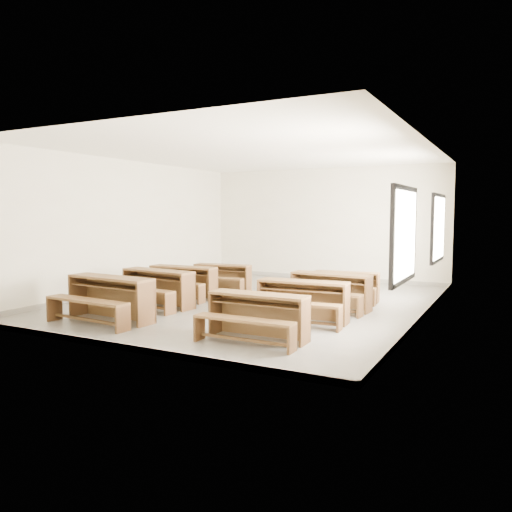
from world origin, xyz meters
The scene contains 9 objects.
room centered at (0.09, 0.00, 2.14)m, with size 8.50×8.50×3.20m.
desk_set_0 centered at (-1.46, -2.89, 0.46)m, with size 1.82×1.03×0.79m.
desk_set_1 centered at (-1.57, -1.42, 0.44)m, with size 1.76×1.05×0.76m.
desk_set_2 centered at (-1.73, -0.32, 0.42)m, with size 1.63×0.90×0.72m.
desk_set_3 centered at (-1.50, 1.02, 0.38)m, with size 1.51×0.91×0.65m.
desk_set_4 centered at (1.50, -2.83, 0.41)m, with size 1.57×0.83×0.70m.
desk_set_5 centered at (1.63, -1.35, 0.42)m, with size 1.67×0.96×0.73m.
desk_set_6 centered at (1.69, -0.06, 0.42)m, with size 1.65×0.91×0.72m.
desk_set_7 centered at (1.67, 1.04, 0.37)m, with size 1.47×0.86×0.63m.
Camera 1 is at (4.95, -9.45, 1.93)m, focal length 35.00 mm.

